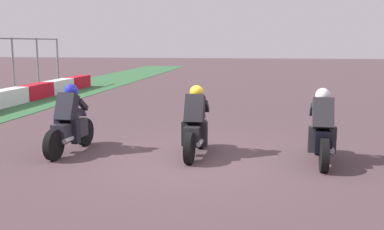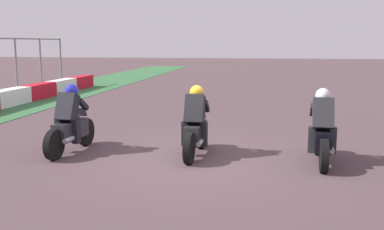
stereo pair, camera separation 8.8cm
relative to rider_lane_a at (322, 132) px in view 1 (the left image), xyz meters
name	(u,v)px [view 1 (the left image)]	position (x,y,z in m)	size (l,w,h in m)	color
ground_plane	(192,158)	(-0.09, 2.64, -0.62)	(120.00, 120.00, 0.00)	#4F3A3F
rider_lane_a	(322,132)	(0.00, 0.00, 0.00)	(2.04, 0.55, 1.51)	black
rider_lane_b	(196,127)	(0.19, 2.60, 0.00)	(2.04, 0.55, 1.51)	black
rider_lane_c	(70,125)	(0.04, 5.37, 0.00)	(2.04, 0.55, 1.51)	black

